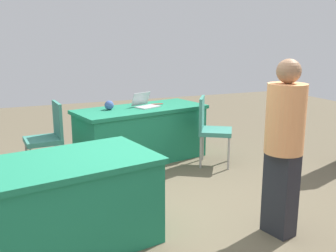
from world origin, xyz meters
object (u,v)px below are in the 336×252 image
(laptop_silver, at_px, (146,104))
(scissors_red, at_px, (157,104))
(table_mid_left, at_px, (62,204))
(table_foreground, at_px, (141,134))
(chair_tucked_right, at_px, (211,126))
(yarn_ball, at_px, (109,105))
(person_attendee_standing, at_px, (284,141))
(chair_near_front, at_px, (48,134))

(laptop_silver, distance_m, scissors_red, 0.28)
(table_mid_left, bearing_deg, scissors_red, -127.53)
(table_foreground, xyz_separation_m, scissors_red, (-0.31, -0.17, 0.39))
(table_foreground, distance_m, scissors_red, 0.53)
(chair_tucked_right, height_order, yarn_ball, chair_tucked_right)
(table_foreground, height_order, person_attendee_standing, person_attendee_standing)
(chair_near_front, relative_size, scissors_red, 5.33)
(table_mid_left, height_order, yarn_ball, yarn_ball)
(person_attendee_standing, height_order, scissors_red, person_attendee_standing)
(table_mid_left, relative_size, person_attendee_standing, 1.08)
(table_mid_left, relative_size, chair_tucked_right, 1.80)
(chair_near_front, xyz_separation_m, person_attendee_standing, (-1.77, 2.39, 0.33))
(table_foreground, xyz_separation_m, yarn_ball, (0.46, -0.01, 0.45))
(person_attendee_standing, bearing_deg, table_mid_left, -116.67)
(table_foreground, distance_m, table_mid_left, 2.49)
(table_foreground, xyz_separation_m, laptop_silver, (-0.08, -0.02, 0.43))
(table_foreground, xyz_separation_m, table_mid_left, (1.40, 2.06, 0.00))
(table_mid_left, relative_size, chair_near_front, 1.80)
(chair_near_front, relative_size, yarn_ball, 7.48)
(scissors_red, bearing_deg, yarn_ball, -161.91)
(person_attendee_standing, xyz_separation_m, laptop_silver, (0.38, -2.59, -0.07))
(chair_tucked_right, bearing_deg, yarn_ball, -82.00)
(scissors_red, bearing_deg, laptop_silver, -140.74)
(laptop_silver, xyz_separation_m, yarn_ball, (0.54, 0.01, 0.02))
(chair_near_front, height_order, chair_tucked_right, same)
(chair_tucked_right, bearing_deg, laptop_silver, -95.82)
(yarn_ball, bearing_deg, table_foreground, 178.48)
(person_attendee_standing, relative_size, yarn_ball, 12.44)
(table_mid_left, distance_m, chair_near_front, 1.89)
(table_foreground, height_order, chair_tucked_right, chair_tucked_right)
(chair_tucked_right, bearing_deg, chair_near_front, -68.28)
(table_foreground, bearing_deg, table_mid_left, 55.77)
(table_foreground, relative_size, yarn_ball, 15.65)
(chair_tucked_right, bearing_deg, table_foreground, -92.12)
(chair_tucked_right, xyz_separation_m, person_attendee_standing, (0.37, 2.00, 0.33))
(table_foreground, relative_size, laptop_silver, 4.93)
(table_mid_left, distance_m, yarn_ball, 2.32)
(table_mid_left, height_order, laptop_silver, laptop_silver)
(table_mid_left, xyz_separation_m, chair_near_front, (-0.09, -1.88, 0.16))
(chair_tucked_right, relative_size, person_attendee_standing, 0.60)
(table_mid_left, height_order, chair_tucked_right, chair_tucked_right)
(chair_tucked_right, xyz_separation_m, laptop_silver, (0.75, -0.59, 0.27))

